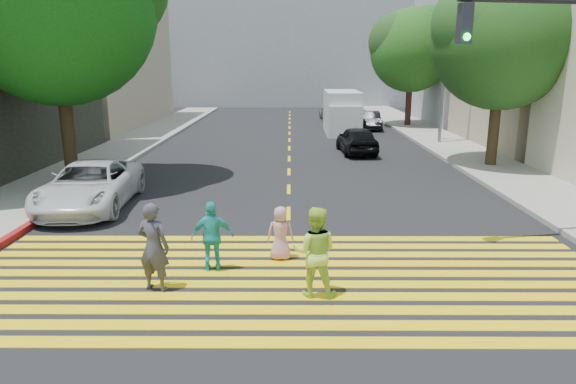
{
  "coord_description": "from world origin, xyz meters",
  "views": [
    {
      "loc": [
        0.05,
        -8.45,
        4.26
      ],
      "look_at": [
        0.0,
        3.0,
        1.4
      ],
      "focal_mm": 32.0,
      "sensor_mm": 36.0,
      "label": 1
    }
  ],
  "objects_px": {
    "pedestrian_child": "(280,233)",
    "pedestrian_extra": "(212,236)",
    "traffic_signal": "(568,81)",
    "white_van": "(342,113)",
    "dark_car_parked": "(370,120)",
    "pedestrian_woman": "(315,252)",
    "pedestrian_man": "(154,247)",
    "silver_car": "(333,113)",
    "tree_right_far": "(413,46)",
    "tree_right_near": "(505,32)",
    "dark_car_near": "(357,140)",
    "white_sedan": "(90,185)"
  },
  "relations": [
    {
      "from": "pedestrian_child",
      "to": "pedestrian_extra",
      "type": "distance_m",
      "value": 1.56
    },
    {
      "from": "pedestrian_extra",
      "to": "traffic_signal",
      "type": "relative_size",
      "value": 0.25
    },
    {
      "from": "pedestrian_extra",
      "to": "white_van",
      "type": "bearing_deg",
      "value": -110.48
    },
    {
      "from": "dark_car_parked",
      "to": "traffic_signal",
      "type": "distance_m",
      "value": 22.71
    },
    {
      "from": "pedestrian_woman",
      "to": "dark_car_parked",
      "type": "distance_m",
      "value": 26.02
    },
    {
      "from": "pedestrian_man",
      "to": "dark_car_parked",
      "type": "relative_size",
      "value": 0.48
    },
    {
      "from": "pedestrian_child",
      "to": "silver_car",
      "type": "distance_m",
      "value": 29.52
    },
    {
      "from": "tree_right_far",
      "to": "traffic_signal",
      "type": "height_order",
      "value": "tree_right_far"
    },
    {
      "from": "tree_right_near",
      "to": "tree_right_far",
      "type": "height_order",
      "value": "tree_right_near"
    },
    {
      "from": "pedestrian_child",
      "to": "silver_car",
      "type": "height_order",
      "value": "pedestrian_child"
    },
    {
      "from": "dark_car_near",
      "to": "pedestrian_child",
      "type": "bearing_deg",
      "value": 72.4
    },
    {
      "from": "tree_right_near",
      "to": "tree_right_far",
      "type": "bearing_deg",
      "value": 91.09
    },
    {
      "from": "pedestrian_woman",
      "to": "dark_car_near",
      "type": "relative_size",
      "value": 0.44
    },
    {
      "from": "pedestrian_child",
      "to": "white_sedan",
      "type": "bearing_deg",
      "value": -37.4
    },
    {
      "from": "pedestrian_child",
      "to": "white_sedan",
      "type": "distance_m",
      "value": 7.23
    },
    {
      "from": "dark_car_parked",
      "to": "traffic_signal",
      "type": "relative_size",
      "value": 0.6
    },
    {
      "from": "pedestrian_woman",
      "to": "white_van",
      "type": "relative_size",
      "value": 0.31
    },
    {
      "from": "pedestrian_man",
      "to": "pedestrian_extra",
      "type": "xyz_separation_m",
      "value": [
        0.98,
        0.97,
        -0.12
      ]
    },
    {
      "from": "pedestrian_extra",
      "to": "traffic_signal",
      "type": "height_order",
      "value": "traffic_signal"
    },
    {
      "from": "tree_right_near",
      "to": "dark_car_near",
      "type": "xyz_separation_m",
      "value": [
        -5.28,
        3.53,
        -4.84
      ]
    },
    {
      "from": "white_van",
      "to": "traffic_signal",
      "type": "height_order",
      "value": "traffic_signal"
    },
    {
      "from": "dark_car_near",
      "to": "silver_car",
      "type": "height_order",
      "value": "dark_car_near"
    },
    {
      "from": "pedestrian_child",
      "to": "traffic_signal",
      "type": "height_order",
      "value": "traffic_signal"
    },
    {
      "from": "tree_right_far",
      "to": "white_sedan",
      "type": "distance_m",
      "value": 25.74
    },
    {
      "from": "tree_right_far",
      "to": "dark_car_parked",
      "type": "distance_m",
      "value": 5.83
    },
    {
      "from": "pedestrian_man",
      "to": "pedestrian_child",
      "type": "distance_m",
      "value": 2.89
    },
    {
      "from": "pedestrian_woman",
      "to": "silver_car",
      "type": "distance_m",
      "value": 31.28
    },
    {
      "from": "pedestrian_woman",
      "to": "silver_car",
      "type": "bearing_deg",
      "value": -88.55
    },
    {
      "from": "dark_car_near",
      "to": "silver_car",
      "type": "distance_m",
      "value": 15.23
    },
    {
      "from": "tree_right_near",
      "to": "white_van",
      "type": "distance_m",
      "value": 13.13
    },
    {
      "from": "pedestrian_man",
      "to": "silver_car",
      "type": "distance_m",
      "value": 31.48
    },
    {
      "from": "white_sedan",
      "to": "dark_car_parked",
      "type": "bearing_deg",
      "value": 56.73
    },
    {
      "from": "pedestrian_man",
      "to": "silver_car",
      "type": "xyz_separation_m",
      "value": [
        5.89,
        30.92,
        -0.27
      ]
    },
    {
      "from": "white_sedan",
      "to": "tree_right_far",
      "type": "bearing_deg",
      "value": 52.62
    },
    {
      "from": "dark_car_near",
      "to": "traffic_signal",
      "type": "bearing_deg",
      "value": 100.02
    },
    {
      "from": "dark_car_parked",
      "to": "pedestrian_child",
      "type": "bearing_deg",
      "value": -101.11
    },
    {
      "from": "tree_right_far",
      "to": "white_sedan",
      "type": "height_order",
      "value": "tree_right_far"
    },
    {
      "from": "tree_right_far",
      "to": "dark_car_near",
      "type": "bearing_deg",
      "value": -114.43
    },
    {
      "from": "pedestrian_man",
      "to": "pedestrian_woman",
      "type": "bearing_deg",
      "value": -167.72
    },
    {
      "from": "tree_right_near",
      "to": "pedestrian_child",
      "type": "height_order",
      "value": "tree_right_near"
    },
    {
      "from": "tree_right_near",
      "to": "dark_car_parked",
      "type": "height_order",
      "value": "tree_right_near"
    },
    {
      "from": "pedestrian_extra",
      "to": "silver_car",
      "type": "relative_size",
      "value": 0.36
    },
    {
      "from": "pedestrian_man",
      "to": "tree_right_far",
      "type": "bearing_deg",
      "value": -95.62
    },
    {
      "from": "pedestrian_woman",
      "to": "tree_right_far",
      "type": "bearing_deg",
      "value": -99.52
    },
    {
      "from": "tree_right_far",
      "to": "pedestrian_extra",
      "type": "height_order",
      "value": "tree_right_far"
    },
    {
      "from": "dark_car_parked",
      "to": "traffic_signal",
      "type": "xyz_separation_m",
      "value": [
        1.04,
        -22.44,
        3.29
      ]
    },
    {
      "from": "tree_right_near",
      "to": "pedestrian_man",
      "type": "distance_m",
      "value": 17.13
    },
    {
      "from": "white_van",
      "to": "pedestrian_extra",
      "type": "bearing_deg",
      "value": -101.58
    },
    {
      "from": "white_van",
      "to": "white_sedan",
      "type": "bearing_deg",
      "value": -117.26
    },
    {
      "from": "pedestrian_woman",
      "to": "dark_car_near",
      "type": "distance_m",
      "value": 16.16
    }
  ]
}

